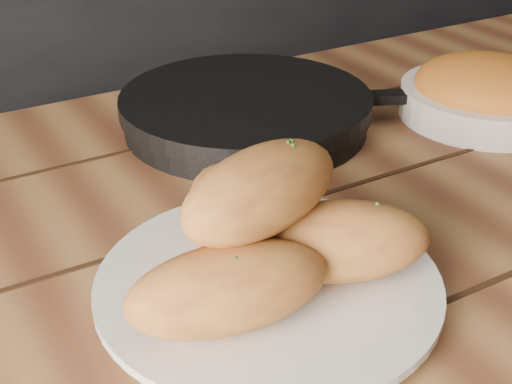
# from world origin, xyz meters

# --- Properties ---
(counter) EXTENTS (2.80, 0.60, 0.90)m
(counter) POSITION_xyz_m (0.00, 1.70, 0.45)
(counter) COLOR black
(counter) RESTS_ON ground
(table) EXTENTS (1.62, 0.99, 0.75)m
(table) POSITION_xyz_m (-0.49, 0.65, 0.66)
(table) COLOR olive
(table) RESTS_ON ground
(plate) EXTENTS (0.29, 0.29, 0.02)m
(plate) POSITION_xyz_m (-0.61, 0.63, 0.76)
(plate) COLOR silver
(plate) RESTS_ON table
(bread_rolls) EXTENTS (0.27, 0.23, 0.12)m
(bread_rolls) POSITION_xyz_m (-0.62, 0.63, 0.82)
(bread_rolls) COLOR #B88133
(bread_rolls) RESTS_ON plate
(skillet) EXTENTS (0.43, 0.31, 0.05)m
(skillet) POSITION_xyz_m (-0.46, 0.94, 0.77)
(skillet) COLOR black
(skillet) RESTS_ON table
(bowl) EXTENTS (0.22, 0.22, 0.08)m
(bowl) POSITION_xyz_m (-0.18, 0.81, 0.78)
(bowl) COLOR white
(bowl) RESTS_ON table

